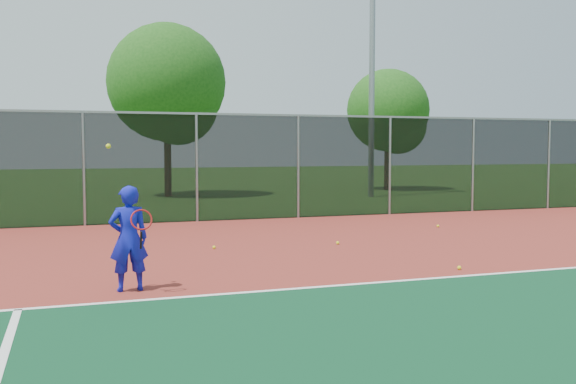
% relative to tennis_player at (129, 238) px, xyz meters
% --- Properties ---
extents(court_apron, '(30.00, 20.00, 0.02)m').
position_rel_tennis_player_xyz_m(court_apron, '(5.56, -1.69, -0.78)').
color(court_apron, maroon).
rests_on(court_apron, ground).
extents(fence_back, '(30.00, 0.06, 3.03)m').
position_rel_tennis_player_xyz_m(fence_back, '(5.56, 8.31, 0.78)').
color(fence_back, black).
rests_on(fence_back, court_apron).
extents(tennis_player, '(0.59, 0.61, 2.12)m').
position_rel_tennis_player_xyz_m(tennis_player, '(0.00, 0.00, 0.00)').
color(tennis_player, '#1319B5').
rests_on(tennis_player, court_apron).
extents(practice_ball_0, '(0.07, 0.07, 0.07)m').
position_rel_tennis_player_xyz_m(practice_ball_0, '(5.42, -0.17, -0.73)').
color(practice_ball_0, yellow).
rests_on(practice_ball_0, court_apron).
extents(practice_ball_1, '(0.07, 0.07, 0.07)m').
position_rel_tennis_player_xyz_m(practice_ball_1, '(4.59, 3.09, -0.73)').
color(practice_ball_1, yellow).
rests_on(practice_ball_1, court_apron).
extents(practice_ball_3, '(0.07, 0.07, 0.07)m').
position_rel_tennis_player_xyz_m(practice_ball_3, '(1.97, 3.34, -0.73)').
color(practice_ball_3, yellow).
rests_on(practice_ball_3, court_apron).
extents(practice_ball_4, '(0.07, 0.07, 0.07)m').
position_rel_tennis_player_xyz_m(practice_ball_4, '(8.21, 4.97, -0.73)').
color(practice_ball_4, yellow).
rests_on(practice_ball_4, court_apron).
extents(floodlight_n, '(0.90, 0.40, 11.93)m').
position_rel_tennis_player_xyz_m(floodlight_n, '(11.21, 15.00, 5.95)').
color(floodlight_n, gray).
rests_on(floodlight_n, ground).
extents(tree_back_left, '(4.97, 4.97, 7.30)m').
position_rel_tennis_player_xyz_m(tree_back_left, '(3.25, 18.01, 3.80)').
color(tree_back_left, '#3A2615').
rests_on(tree_back_left, ground).
extents(tree_back_mid, '(4.02, 4.02, 5.90)m').
position_rel_tennis_player_xyz_m(tree_back_mid, '(14.07, 18.76, 2.91)').
color(tree_back_mid, '#3A2615').
rests_on(tree_back_mid, ground).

